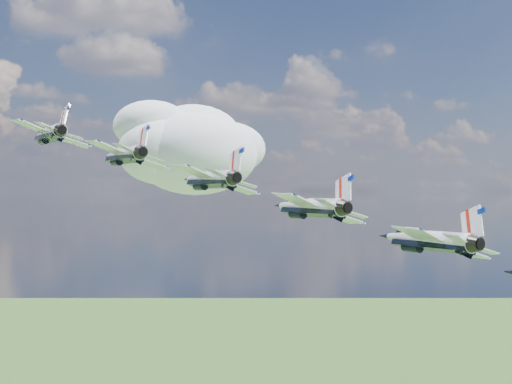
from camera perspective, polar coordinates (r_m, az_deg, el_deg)
name	(u,v)px	position (r m, az deg, el deg)	size (l,w,h in m)	color
cloud_far	(198,141)	(283.08, -4.67, 4.07)	(69.70, 54.77, 27.38)	white
jet_0	(49,134)	(94.52, -16.26, 4.50)	(9.34, 13.83, 4.13)	white
jet_1	(123,155)	(86.08, -10.61, 2.96)	(9.34, 13.83, 4.13)	silver
jet_2	(208,179)	(78.73, -3.84, 1.08)	(9.34, 13.83, 4.13)	silver
jet_3	(308,207)	(72.79, 4.16, -1.17)	(9.34, 13.83, 4.13)	white
jet_4	(425,239)	(68.63, 13.37, -3.72)	(9.34, 13.83, 4.13)	white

